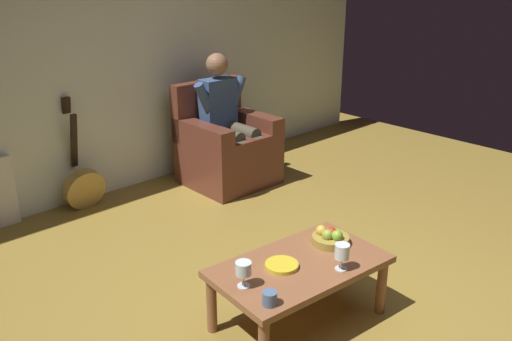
{
  "coord_description": "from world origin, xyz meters",
  "views": [
    {
      "loc": [
        2.3,
        1.62,
        2.01
      ],
      "look_at": [
        -0.25,
        -1.08,
        0.59
      ],
      "focal_mm": 37.82,
      "sensor_mm": 36.0,
      "label": 1
    }
  ],
  "objects_px": {
    "wine_glass_near": "(342,253)",
    "fruit_bowl": "(330,238)",
    "wine_glass_far": "(243,270)",
    "person_seated": "(227,116)",
    "armchair": "(226,148)",
    "guitar": "(84,185)",
    "candle_jar": "(270,298)",
    "coffee_table": "(300,272)",
    "decorative_dish": "(282,265)"
  },
  "relations": [
    {
      "from": "armchair",
      "to": "decorative_dish",
      "type": "bearing_deg",
      "value": 58.11
    },
    {
      "from": "candle_jar",
      "to": "guitar",
      "type": "bearing_deg",
      "value": -95.54
    },
    {
      "from": "wine_glass_near",
      "to": "wine_glass_far",
      "type": "relative_size",
      "value": 1.07
    },
    {
      "from": "guitar",
      "to": "person_seated",
      "type": "bearing_deg",
      "value": 162.72
    },
    {
      "from": "armchair",
      "to": "fruit_bowl",
      "type": "distance_m",
      "value": 2.15
    },
    {
      "from": "coffee_table",
      "to": "wine_glass_near",
      "type": "distance_m",
      "value": 0.29
    },
    {
      "from": "coffee_table",
      "to": "wine_glass_far",
      "type": "relative_size",
      "value": 7.22
    },
    {
      "from": "person_seated",
      "to": "wine_glass_near",
      "type": "height_order",
      "value": "person_seated"
    },
    {
      "from": "coffee_table",
      "to": "decorative_dish",
      "type": "height_order",
      "value": "decorative_dish"
    },
    {
      "from": "coffee_table",
      "to": "decorative_dish",
      "type": "distance_m",
      "value": 0.13
    },
    {
      "from": "guitar",
      "to": "armchair",
      "type": "bearing_deg",
      "value": 163.68
    },
    {
      "from": "armchair",
      "to": "wine_glass_far",
      "type": "height_order",
      "value": "armchair"
    },
    {
      "from": "armchair",
      "to": "wine_glass_far",
      "type": "bearing_deg",
      "value": 52.44
    },
    {
      "from": "armchair",
      "to": "wine_glass_near",
      "type": "bearing_deg",
      "value": 65.78
    },
    {
      "from": "wine_glass_near",
      "to": "fruit_bowl",
      "type": "height_order",
      "value": "wine_glass_near"
    },
    {
      "from": "wine_glass_near",
      "to": "fruit_bowl",
      "type": "distance_m",
      "value": 0.31
    },
    {
      "from": "fruit_bowl",
      "to": "decorative_dish",
      "type": "distance_m",
      "value": 0.42
    },
    {
      "from": "decorative_dish",
      "to": "candle_jar",
      "type": "relative_size",
      "value": 2.48
    },
    {
      "from": "person_seated",
      "to": "guitar",
      "type": "distance_m",
      "value": 1.44
    },
    {
      "from": "wine_glass_near",
      "to": "candle_jar",
      "type": "height_order",
      "value": "wine_glass_near"
    },
    {
      "from": "wine_glass_far",
      "to": "coffee_table",
      "type": "bearing_deg",
      "value": 173.37
    },
    {
      "from": "wine_glass_far",
      "to": "person_seated",
      "type": "bearing_deg",
      "value": -128.48
    },
    {
      "from": "coffee_table",
      "to": "fruit_bowl",
      "type": "distance_m",
      "value": 0.33
    },
    {
      "from": "fruit_bowl",
      "to": "candle_jar",
      "type": "bearing_deg",
      "value": 15.53
    },
    {
      "from": "armchair",
      "to": "wine_glass_far",
      "type": "relative_size",
      "value": 6.55
    },
    {
      "from": "armchair",
      "to": "coffee_table",
      "type": "relative_size",
      "value": 0.91
    },
    {
      "from": "armchair",
      "to": "coffee_table",
      "type": "xyz_separation_m",
      "value": [
        1.14,
        2.01,
        -0.0
      ]
    },
    {
      "from": "coffee_table",
      "to": "guitar",
      "type": "distance_m",
      "value": 2.4
    },
    {
      "from": "decorative_dish",
      "to": "person_seated",
      "type": "bearing_deg",
      "value": -122.79
    },
    {
      "from": "decorative_dish",
      "to": "guitar",
      "type": "bearing_deg",
      "value": -88.62
    },
    {
      "from": "fruit_bowl",
      "to": "person_seated",
      "type": "bearing_deg",
      "value": -113.11
    },
    {
      "from": "wine_glass_far",
      "to": "candle_jar",
      "type": "distance_m",
      "value": 0.22
    },
    {
      "from": "armchair",
      "to": "candle_jar",
      "type": "relative_size",
      "value": 12.48
    },
    {
      "from": "guitar",
      "to": "fruit_bowl",
      "type": "distance_m",
      "value": 2.42
    },
    {
      "from": "wine_glass_far",
      "to": "fruit_bowl",
      "type": "relative_size",
      "value": 0.64
    },
    {
      "from": "fruit_bowl",
      "to": "armchair",
      "type": "bearing_deg",
      "value": -112.86
    },
    {
      "from": "person_seated",
      "to": "fruit_bowl",
      "type": "height_order",
      "value": "person_seated"
    },
    {
      "from": "decorative_dish",
      "to": "candle_jar",
      "type": "distance_m",
      "value": 0.37
    },
    {
      "from": "candle_jar",
      "to": "armchair",
      "type": "bearing_deg",
      "value": -125.57
    },
    {
      "from": "wine_glass_far",
      "to": "fruit_bowl",
      "type": "xyz_separation_m",
      "value": [
        -0.71,
        0.01,
        -0.06
      ]
    },
    {
      "from": "person_seated",
      "to": "decorative_dish",
      "type": "distance_m",
      "value": 2.33
    },
    {
      "from": "person_seated",
      "to": "guitar",
      "type": "bearing_deg",
      "value": -16.7
    },
    {
      "from": "armchair",
      "to": "person_seated",
      "type": "height_order",
      "value": "person_seated"
    },
    {
      "from": "wine_glass_far",
      "to": "decorative_dish",
      "type": "height_order",
      "value": "wine_glass_far"
    },
    {
      "from": "guitar",
      "to": "decorative_dish",
      "type": "xyz_separation_m",
      "value": [
        -0.06,
        2.35,
        0.19
      ]
    },
    {
      "from": "person_seated",
      "to": "guitar",
      "type": "height_order",
      "value": "person_seated"
    },
    {
      "from": "wine_glass_near",
      "to": "wine_glass_far",
      "type": "height_order",
      "value": "wine_glass_near"
    },
    {
      "from": "person_seated",
      "to": "fruit_bowl",
      "type": "bearing_deg",
      "value": 67.47
    },
    {
      "from": "decorative_dish",
      "to": "wine_glass_near",
      "type": "bearing_deg",
      "value": 132.85
    },
    {
      "from": "guitar",
      "to": "decorative_dish",
      "type": "bearing_deg",
      "value": 91.38
    }
  ]
}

